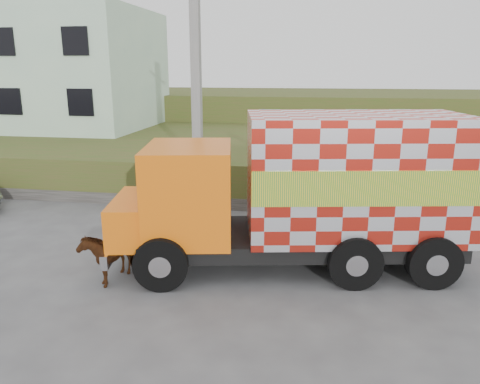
% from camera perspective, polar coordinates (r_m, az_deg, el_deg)
% --- Properties ---
extents(ground, '(120.00, 120.00, 0.00)m').
position_cam_1_polar(ground, '(11.96, -5.90, -7.72)').
color(ground, '#474749').
rests_on(ground, ground).
extents(embankment, '(40.00, 12.00, 1.50)m').
position_cam_1_polar(embankment, '(21.19, 1.27, 4.48)').
color(embankment, '#3B531B').
rests_on(embankment, ground).
extents(embankment_far, '(40.00, 12.00, 3.00)m').
position_cam_1_polar(embankment_far, '(32.91, 4.40, 9.49)').
color(embankment_far, '#3B531B').
rests_on(embankment_far, ground).
extents(retaining_strip, '(16.00, 0.50, 0.40)m').
position_cam_1_polar(retaining_strip, '(16.26, -8.78, -0.92)').
color(retaining_strip, '#595651').
rests_on(retaining_strip, ground).
extents(building, '(10.00, 8.00, 6.00)m').
position_cam_1_polar(building, '(27.48, -21.70, 13.72)').
color(building, '#BDDCBB').
rests_on(building, embankment).
extents(utility_pole, '(1.20, 0.30, 8.00)m').
position_cam_1_polar(utility_pole, '(15.76, -5.34, 12.99)').
color(utility_pole, gray).
rests_on(utility_pole, ground).
extents(cargo_truck, '(8.38, 4.04, 3.59)m').
position_cam_1_polar(cargo_truck, '(10.89, 8.22, 0.18)').
color(cargo_truck, black).
rests_on(cargo_truck, ground).
extents(cow, '(0.91, 1.51, 1.19)m').
position_cam_1_polar(cow, '(10.88, -15.64, -7.20)').
color(cow, '#32180C').
rests_on(cow, ground).
extents(pedestrian, '(0.69, 0.59, 1.60)m').
position_cam_1_polar(pedestrian, '(17.92, 2.79, 7.56)').
color(pedestrian, '#302D2B').
rests_on(pedestrian, embankment).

